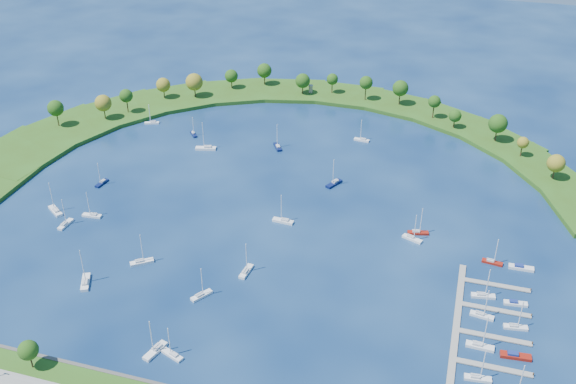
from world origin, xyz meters
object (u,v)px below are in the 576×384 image
(moored_boat_2, at_px, (412,238))
(docked_boat_11, at_px, (521,267))
(docked_boat_2, at_px, (478,377))
(moored_boat_5, at_px, (201,295))
(moored_boat_11, at_px, (246,271))
(moored_boat_6, at_px, (194,134))
(moored_boat_1, at_px, (278,146))
(moored_boat_15, at_px, (92,215))
(dock_system, at_px, (479,349))
(moored_boat_0, at_px, (206,148))
(docked_boat_6, at_px, (482,315))
(moored_boat_9, at_px, (65,224))
(moored_boat_16, at_px, (155,350))
(moored_boat_7, at_px, (102,182))
(moored_boat_3, at_px, (362,139))
(docked_boat_5, at_px, (515,356))
(docked_boat_10, at_px, (492,261))
(moored_boat_18, at_px, (85,282))
(moored_boat_4, at_px, (55,210))
(moored_boat_17, at_px, (283,220))
(docked_boat_7, at_px, (516,326))
(moored_boat_10, at_px, (152,122))
(docked_boat_9, at_px, (515,303))
(moored_boat_12, at_px, (334,183))
(moored_boat_8, at_px, (418,232))
(docked_boat_4, at_px, (480,345))
(moored_boat_13, at_px, (172,354))
(harbor_tower, at_px, (311,89))
(docked_boat_8, at_px, (483,295))

(moored_boat_2, bearing_deg, docked_boat_11, 11.90)
(docked_boat_2, bearing_deg, moored_boat_5, 167.24)
(moored_boat_11, xyz_separation_m, docked_boat_2, (81.04, -27.79, -0.02))
(moored_boat_6, relative_size, moored_boat_11, 0.82)
(moored_boat_1, height_order, moored_boat_15, moored_boat_1)
(dock_system, relative_size, moored_boat_11, 6.79)
(moored_boat_0, xyz_separation_m, moored_boat_11, (49.81, -83.20, -0.07))
(docked_boat_6, relative_size, docked_boat_11, 1.28)
(moored_boat_9, height_order, moored_boat_16, moored_boat_16)
(moored_boat_5, distance_m, moored_boat_7, 90.72)
(moored_boat_3, relative_size, moored_boat_11, 0.91)
(docked_boat_5, bearing_deg, docked_boat_10, 95.09)
(moored_boat_5, height_order, moored_boat_18, moored_boat_18)
(moored_boat_4, height_order, moored_boat_7, moored_boat_4)
(moored_boat_7, relative_size, moored_boat_17, 0.86)
(moored_boat_16, bearing_deg, docked_boat_7, 127.42)
(moored_boat_15, distance_m, docked_boat_6, 153.22)
(moored_boat_10, relative_size, docked_boat_9, 1.36)
(moored_boat_1, height_order, moored_boat_12, moored_boat_12)
(moored_boat_3, xyz_separation_m, docked_boat_5, (71.89, -128.62, -0.19))
(moored_boat_8, relative_size, docked_boat_11, 1.34)
(moored_boat_0, relative_size, moored_boat_1, 1.18)
(moored_boat_16, relative_size, docked_boat_4, 1.03)
(moored_boat_17, bearing_deg, dock_system, 151.49)
(moored_boat_10, bearing_deg, moored_boat_11, 109.75)
(moored_boat_10, height_order, moored_boat_18, moored_boat_18)
(moored_boat_9, bearing_deg, moored_boat_13, -123.25)
(moored_boat_6, bearing_deg, moored_boat_3, 63.61)
(moored_boat_8, distance_m, moored_boat_13, 106.56)
(docked_boat_7, bearing_deg, moored_boat_13, -165.50)
(docked_boat_4, bearing_deg, docked_boat_5, -4.13)
(harbor_tower, distance_m, docked_boat_5, 207.27)
(moored_boat_13, height_order, docked_boat_10, moored_boat_13)
(moored_boat_9, relative_size, moored_boat_12, 0.91)
(moored_boat_5, bearing_deg, moored_boat_12, 15.97)
(harbor_tower, bearing_deg, moored_boat_12, -69.25)
(moored_boat_3, height_order, moored_boat_16, moored_boat_16)
(moored_boat_4, distance_m, moored_boat_6, 84.52)
(moored_boat_6, height_order, docked_boat_10, docked_boat_10)
(moored_boat_2, height_order, moored_boat_3, moored_boat_2)
(docked_boat_8, bearing_deg, moored_boat_8, 119.79)
(moored_boat_6, distance_m, moored_boat_12, 82.35)
(moored_boat_7, xyz_separation_m, moored_boat_15, (9.47, -23.95, 0.02))
(moored_boat_5, distance_m, docked_boat_5, 101.60)
(moored_boat_13, relative_size, moored_boat_16, 0.85)
(harbor_tower, relative_size, docked_boat_2, 0.37)
(moored_boat_11, xyz_separation_m, docked_boat_6, (81.05, 0.10, -0.02))
(moored_boat_2, bearing_deg, moored_boat_3, 136.07)
(moored_boat_15, bearing_deg, moored_boat_11, 161.90)
(moored_boat_0, height_order, docked_boat_6, moored_boat_0)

